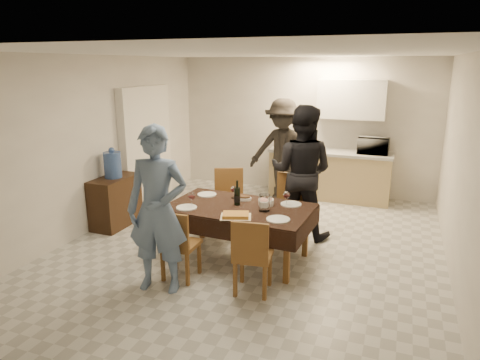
# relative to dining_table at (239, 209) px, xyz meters

# --- Properties ---
(floor) EXTENTS (5.00, 6.00, 0.02)m
(floor) POSITION_rel_dining_table_xyz_m (0.04, 0.37, -0.68)
(floor) COLOR beige
(floor) RESTS_ON ground
(ceiling) EXTENTS (5.00, 6.00, 0.02)m
(ceiling) POSITION_rel_dining_table_xyz_m (0.04, 0.37, 1.92)
(ceiling) COLOR white
(ceiling) RESTS_ON wall_back
(wall_back) EXTENTS (5.00, 0.02, 2.60)m
(wall_back) POSITION_rel_dining_table_xyz_m (0.04, 3.37, 0.62)
(wall_back) COLOR silver
(wall_back) RESTS_ON floor
(wall_front) EXTENTS (5.00, 0.02, 2.60)m
(wall_front) POSITION_rel_dining_table_xyz_m (0.04, -2.63, 0.62)
(wall_front) COLOR silver
(wall_front) RESTS_ON floor
(wall_left) EXTENTS (0.02, 6.00, 2.60)m
(wall_left) POSITION_rel_dining_table_xyz_m (-2.46, 0.37, 0.62)
(wall_left) COLOR silver
(wall_left) RESTS_ON floor
(wall_right) EXTENTS (0.02, 6.00, 2.60)m
(wall_right) POSITION_rel_dining_table_xyz_m (2.54, 0.37, 0.62)
(wall_right) COLOR silver
(wall_right) RESTS_ON floor
(stub_partition) EXTENTS (0.15, 1.40, 2.10)m
(stub_partition) POSITION_rel_dining_table_xyz_m (-2.38, 1.57, 0.37)
(stub_partition) COLOR silver
(stub_partition) RESTS_ON floor
(kitchen_base_cabinet) EXTENTS (2.20, 0.60, 0.86)m
(kitchen_base_cabinet) POSITION_rel_dining_table_xyz_m (0.64, 3.05, -0.25)
(kitchen_base_cabinet) COLOR tan
(kitchen_base_cabinet) RESTS_ON floor
(kitchen_worktop) EXTENTS (2.24, 0.64, 0.05)m
(kitchen_worktop) POSITION_rel_dining_table_xyz_m (0.64, 3.05, 0.21)
(kitchen_worktop) COLOR #A6A6A2
(kitchen_worktop) RESTS_ON kitchen_base_cabinet
(upper_cabinet) EXTENTS (1.20, 0.34, 0.70)m
(upper_cabinet) POSITION_rel_dining_table_xyz_m (0.94, 3.19, 1.17)
(upper_cabinet) COLOR silver
(upper_cabinet) RESTS_ON wall_back
(dining_table) EXTENTS (1.87, 1.15, 0.71)m
(dining_table) POSITION_rel_dining_table_xyz_m (0.00, 0.00, 0.00)
(dining_table) COLOR black
(dining_table) RESTS_ON floor
(chair_near_left) EXTENTS (0.40, 0.40, 0.47)m
(chair_near_left) POSITION_rel_dining_table_xyz_m (-0.45, -0.83, -0.15)
(chair_near_left) COLOR brown
(chair_near_left) RESTS_ON floor
(chair_near_right) EXTENTS (0.45, 0.45, 0.48)m
(chair_near_right) POSITION_rel_dining_table_xyz_m (0.45, -0.83, -0.14)
(chair_near_right) COLOR brown
(chair_near_right) RESTS_ON floor
(chair_far_left) EXTENTS (0.57, 0.59, 0.52)m
(chair_far_left) POSITION_rel_dining_table_xyz_m (-0.45, 0.66, -0.09)
(chair_far_left) COLOR brown
(chair_far_left) RESTS_ON floor
(chair_far_right) EXTENTS (0.44, 0.44, 0.52)m
(chair_far_right) POSITION_rel_dining_table_xyz_m (0.45, 0.66, -0.09)
(chair_far_right) COLOR brown
(chair_far_right) RESTS_ON floor
(console) EXTENTS (0.42, 0.84, 0.78)m
(console) POSITION_rel_dining_table_xyz_m (-2.24, 0.41, -0.29)
(console) COLOR #301D10
(console) RESTS_ON floor
(water_jug) EXTENTS (0.26, 0.26, 0.40)m
(water_jug) POSITION_rel_dining_table_xyz_m (-2.24, 0.41, 0.30)
(water_jug) COLOR #3E60AA
(water_jug) RESTS_ON console
(wine_bottle) EXTENTS (0.08, 0.08, 0.33)m
(wine_bottle) POSITION_rel_dining_table_xyz_m (-0.05, 0.05, 0.20)
(wine_bottle) COLOR black
(wine_bottle) RESTS_ON dining_table
(water_pitcher) EXTENTS (0.14, 0.14, 0.21)m
(water_pitcher) POSITION_rel_dining_table_xyz_m (0.35, -0.05, 0.14)
(water_pitcher) COLOR white
(water_pitcher) RESTS_ON dining_table
(savoury_tart) EXTENTS (0.43, 0.37, 0.05)m
(savoury_tart) POSITION_rel_dining_table_xyz_m (0.10, -0.38, 0.06)
(savoury_tart) COLOR gold
(savoury_tart) RESTS_ON dining_table
(salad_bowl) EXTENTS (0.20, 0.20, 0.08)m
(salad_bowl) POSITION_rel_dining_table_xyz_m (0.30, 0.18, 0.07)
(salad_bowl) COLOR white
(salad_bowl) RESTS_ON dining_table
(mushroom_dish) EXTENTS (0.20, 0.20, 0.04)m
(mushroom_dish) POSITION_rel_dining_table_xyz_m (-0.05, 0.28, 0.05)
(mushroom_dish) COLOR white
(mushroom_dish) RESTS_ON dining_table
(wine_glass_a) EXTENTS (0.09, 0.09, 0.21)m
(wine_glass_a) POSITION_rel_dining_table_xyz_m (-0.55, -0.25, 0.14)
(wine_glass_a) COLOR white
(wine_glass_a) RESTS_ON dining_table
(wine_glass_b) EXTENTS (0.09, 0.09, 0.19)m
(wine_glass_b) POSITION_rel_dining_table_xyz_m (0.55, 0.25, 0.13)
(wine_glass_b) COLOR white
(wine_glass_b) RESTS_ON dining_table
(wine_glass_c) EXTENTS (0.08, 0.08, 0.18)m
(wine_glass_c) POSITION_rel_dining_table_xyz_m (-0.20, 0.30, 0.12)
(wine_glass_c) COLOR white
(wine_glass_c) RESTS_ON dining_table
(plate_near_left) EXTENTS (0.26, 0.26, 0.02)m
(plate_near_left) POSITION_rel_dining_table_xyz_m (-0.60, -0.30, 0.04)
(plate_near_left) COLOR white
(plate_near_left) RESTS_ON dining_table
(plate_near_right) EXTENTS (0.28, 0.28, 0.02)m
(plate_near_right) POSITION_rel_dining_table_xyz_m (0.60, -0.30, 0.04)
(plate_near_right) COLOR white
(plate_near_right) RESTS_ON dining_table
(plate_far_left) EXTENTS (0.26, 0.26, 0.02)m
(plate_far_left) POSITION_rel_dining_table_xyz_m (-0.60, 0.30, 0.04)
(plate_far_left) COLOR white
(plate_far_left) RESTS_ON dining_table
(plate_far_right) EXTENTS (0.27, 0.27, 0.02)m
(plate_far_right) POSITION_rel_dining_table_xyz_m (0.60, 0.30, 0.04)
(plate_far_right) COLOR white
(plate_far_right) RESTS_ON dining_table
(microwave) EXTENTS (0.53, 0.36, 0.30)m
(microwave) POSITION_rel_dining_table_xyz_m (1.39, 3.05, 0.38)
(microwave) COLOR silver
(microwave) RESTS_ON kitchen_worktop
(person_near) EXTENTS (0.75, 0.57, 1.86)m
(person_near) POSITION_rel_dining_table_xyz_m (-0.55, -1.05, 0.26)
(person_near) COLOR #5E79A4
(person_near) RESTS_ON floor
(person_far) EXTENTS (0.97, 0.77, 1.93)m
(person_far) POSITION_rel_dining_table_xyz_m (0.55, 1.05, 0.29)
(person_far) COLOR black
(person_far) RESTS_ON floor
(person_kitchen) EXTENTS (1.21, 0.70, 1.88)m
(person_kitchen) POSITION_rel_dining_table_xyz_m (-0.16, 2.60, 0.26)
(person_kitchen) COLOR black
(person_kitchen) RESTS_ON floor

